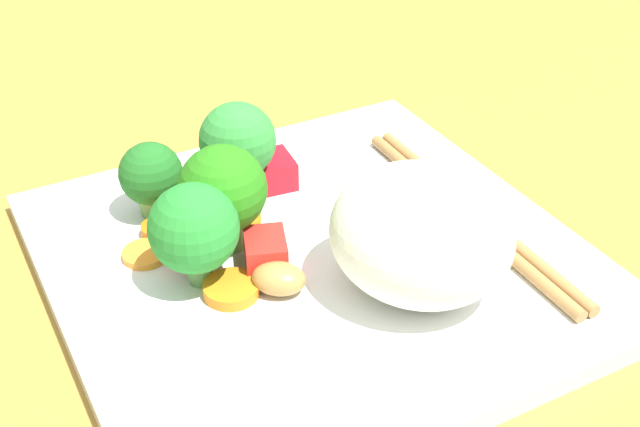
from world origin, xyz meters
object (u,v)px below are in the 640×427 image
Objects in this scene: square_plate at (315,260)px; chopstick_pair at (469,213)px; broccoli_floret_3 at (223,192)px; rice_mound at (421,234)px; carrot_slice_3 at (231,289)px.

square_plate is 9.82cm from chopstick_pair.
broccoli_floret_3 is (2.89, 4.14, 4.35)cm from square_plate.
rice_mound is (-5.49, -3.14, 4.16)cm from square_plate.
square_plate is 7.57cm from rice_mound.
square_plate is 4.36× the size of broccoli_floret_3.
square_plate is at bearing -124.89° from broccoli_floret_3.
broccoli_floret_3 is 14.88cm from chopstick_pair.
carrot_slice_3 is 0.14× the size of chopstick_pair.
rice_mound is 10.37cm from carrot_slice_3.
broccoli_floret_3 reaches higher than carrot_slice_3.
rice_mound is 8.19cm from chopstick_pair.
chopstick_pair is at bearing -99.54° from square_plate.
rice_mound is 3.23× the size of carrot_slice_3.
square_plate is at bearing 82.82° from chopstick_pair.
broccoli_floret_3 is at bearing -21.15° from carrot_slice_3.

